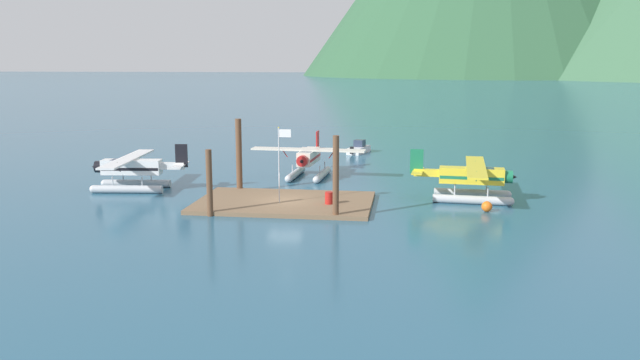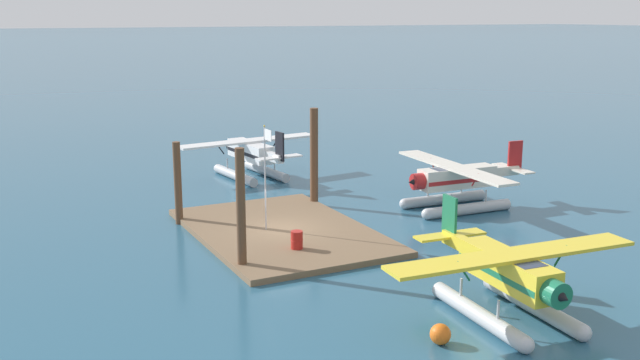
{
  "view_description": "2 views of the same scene",
  "coord_description": "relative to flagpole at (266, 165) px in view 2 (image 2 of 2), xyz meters",
  "views": [
    {
      "loc": [
        9.02,
        -45.51,
        10.44
      ],
      "look_at": [
        2.22,
        3.09,
        1.34
      ],
      "focal_mm": 35.89,
      "sensor_mm": 36.0,
      "label": 1
    },
    {
      "loc": [
        34.0,
        -14.81,
        11.39
      ],
      "look_at": [
        -0.51,
        2.55,
        2.58
      ],
      "focal_mm": 41.02,
      "sensor_mm": 36.0,
      "label": 2
    }
  ],
  "objects": [
    {
      "name": "ground_plane",
      "position": [
        0.1,
        0.77,
        -3.78
      ],
      "size": [
        1200.0,
        1200.0,
        0.0
      ],
      "primitive_type": "plane",
      "color": "#285670"
    },
    {
      "name": "dock_platform",
      "position": [
        0.1,
        0.77,
        -3.63
      ],
      "size": [
        12.93,
        8.56,
        0.3
      ],
      "primitive_type": "cube",
      "color": "brown",
      "rests_on": "ground"
    },
    {
      "name": "piling_near_left",
      "position": [
        -4.26,
        -3.48,
        -1.48
      ],
      "size": [
        0.42,
        0.42,
        4.61
      ],
      "primitive_type": "cylinder",
      "color": "brown",
      "rests_on": "ground"
    },
    {
      "name": "piling_near_right",
      "position": [
        4.36,
        -3.04,
        -0.96
      ],
      "size": [
        0.42,
        0.42,
        5.64
      ],
      "primitive_type": "cylinder",
      "color": "brown",
      "rests_on": "ground"
    },
    {
      "name": "piling_far_left",
      "position": [
        -4.45,
        4.95,
        -0.81
      ],
      "size": [
        0.49,
        0.49,
        5.95
      ],
      "primitive_type": "cylinder",
      "color": "brown",
      "rests_on": "ground"
    },
    {
      "name": "flagpole",
      "position": [
        0.0,
        0.0,
        0.0
      ],
      "size": [
        0.95,
        0.1,
        5.55
      ],
      "color": "silver",
      "rests_on": "dock_platform"
    },
    {
      "name": "fuel_drum",
      "position": [
        3.5,
        0.1,
        -3.04
      ],
      "size": [
        0.62,
        0.62,
        0.88
      ],
      "color": "#AD1E19",
      "rests_on": "dock_platform"
    },
    {
      "name": "mooring_buoy",
      "position": [
        14.71,
        0.47,
        -3.41
      ],
      "size": [
        0.75,
        0.75,
        0.75
      ],
      "primitive_type": "sphere",
      "color": "orange",
      "rests_on": "ground"
    },
    {
      "name": "seaplane_yellow_stbd_fwd",
      "position": [
        13.94,
        4.09,
        -2.21
      ],
      "size": [
        7.97,
        10.47,
        3.84
      ],
      "color": "#B7BABF",
      "rests_on": "ground"
    },
    {
      "name": "seaplane_cream_bow_centre",
      "position": [
        0.13,
        12.1,
        -2.21
      ],
      "size": [
        10.46,
        7.98,
        3.84
      ],
      "color": "#B7BABF",
      "rests_on": "ground"
    },
    {
      "name": "seaplane_white_port_fwd",
      "position": [
        -13.4,
        4.34,
        -2.21
      ],
      "size": [
        7.95,
        10.49,
        3.84
      ],
      "color": "#B7BABF",
      "rests_on": "ground"
    }
  ]
}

